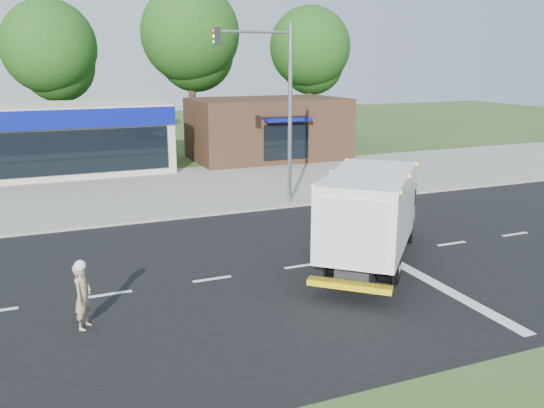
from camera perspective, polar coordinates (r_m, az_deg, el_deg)
name	(u,v)px	position (r m, az deg, el deg)	size (l,w,h in m)	color
ground	(302,266)	(18.66, 2.95, -6.18)	(120.00, 120.00, 0.00)	#385123
road_asphalt	(302,266)	(18.66, 2.95, -6.16)	(60.00, 14.00, 0.02)	black
sidewalk	(223,206)	(25.95, -4.87, -0.25)	(60.00, 2.40, 0.12)	gray
parking_apron	(190,183)	(31.40, -8.13, 2.08)	(60.00, 9.00, 0.02)	gray
lane_markings	(360,274)	(18.16, 8.68, -6.86)	(55.20, 7.00, 0.01)	silver
ems_box_truck	(372,209)	(18.62, 9.91, -0.53)	(6.39, 6.79, 3.17)	black
emergency_worker	(83,295)	(14.96, -18.25, -8.56)	(0.65, 0.73, 1.78)	tan
retail_strip_mall	(7,141)	(36.00, -24.79, 5.69)	(18.00, 6.20, 4.00)	#BCB49C
brown_storefront	(268,129)	(38.88, -0.41, 7.49)	(10.00, 6.70, 4.00)	#382316
traffic_signal_pole	(277,96)	(25.45, 0.46, 10.62)	(3.51, 0.25, 8.00)	gray
background_trees	(125,47)	(44.46, -14.37, 14.84)	(36.77, 7.39, 12.10)	#332114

